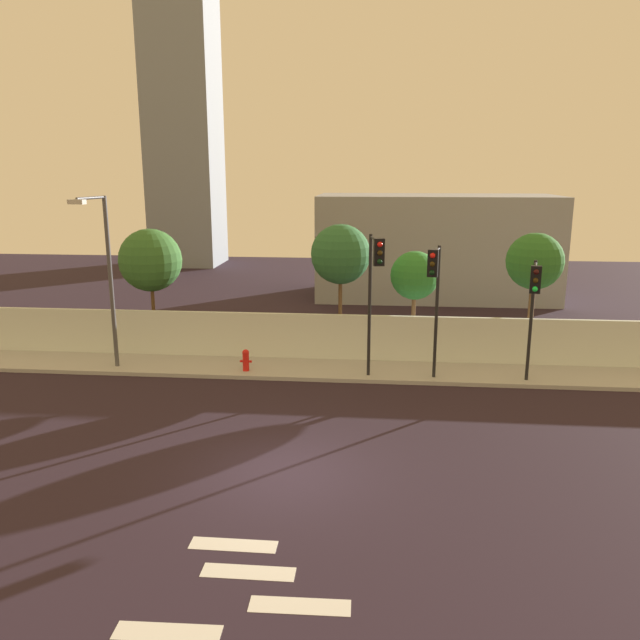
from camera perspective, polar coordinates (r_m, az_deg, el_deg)
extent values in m
plane|color=black|center=(16.37, -3.12, -13.67)|extent=(80.00, 80.00, 0.00)
cube|color=#A6A6A6|center=(23.88, -0.21, -4.55)|extent=(36.00, 2.40, 0.15)
cube|color=silver|center=(24.84, 0.08, -1.50)|extent=(36.00, 0.18, 1.80)
cube|color=silver|center=(11.87, -13.72, -25.90)|extent=(1.81, 0.50, 0.01)
cube|color=silver|center=(12.10, -1.85, -24.57)|extent=(1.81, 0.49, 0.01)
cube|color=silver|center=(12.93, -6.54, -21.84)|extent=(1.80, 0.45, 0.01)
cube|color=silver|center=(13.71, -7.89, -19.62)|extent=(1.80, 0.45, 0.01)
cylinder|color=black|center=(22.59, 10.56, 0.66)|extent=(0.12, 0.12, 4.79)
cylinder|color=black|center=(21.57, 10.56, 6.25)|extent=(0.38, 1.28, 0.08)
cube|color=black|center=(20.98, 10.24, 5.10)|extent=(0.38, 0.27, 0.90)
sphere|color=red|center=(20.82, 10.22, 5.79)|extent=(0.18, 0.18, 0.18)
sphere|color=#33260A|center=(20.86, 10.19, 5.03)|extent=(0.18, 0.18, 0.18)
sphere|color=black|center=(20.90, 10.16, 4.27)|extent=(0.18, 0.18, 0.18)
cylinder|color=black|center=(22.46, 4.53, 1.25)|extent=(0.12, 0.12, 5.16)
cylinder|color=black|center=(21.34, 5.02, 7.35)|extent=(0.38, 1.48, 0.08)
cube|color=black|center=(20.66, 5.40, 6.16)|extent=(0.37, 0.26, 0.90)
sphere|color=red|center=(20.51, 5.49, 6.87)|extent=(0.18, 0.18, 0.18)
sphere|color=#33260A|center=(20.54, 5.47, 6.09)|extent=(0.18, 0.18, 0.18)
sphere|color=black|center=(20.58, 5.45, 5.32)|extent=(0.18, 0.18, 0.18)
cylinder|color=black|center=(23.17, 18.65, -0.11)|extent=(0.12, 0.12, 4.32)
cylinder|color=black|center=(22.12, 19.07, 4.68)|extent=(0.37, 1.38, 0.08)
cube|color=black|center=(21.48, 19.04, 3.50)|extent=(0.37, 0.27, 0.90)
sphere|color=black|center=(21.32, 19.10, 4.16)|extent=(0.18, 0.18, 0.18)
sphere|color=#33260A|center=(21.37, 19.04, 3.42)|extent=(0.18, 0.18, 0.18)
sphere|color=#19F24C|center=(21.41, 18.99, 2.68)|extent=(0.18, 0.18, 0.18)
cylinder|color=#4C4C51|center=(24.62, -18.50, 3.18)|extent=(0.16, 0.16, 6.43)
cylinder|color=#4C4C51|center=(23.67, -20.15, 10.40)|extent=(0.39, 1.53, 0.10)
cube|color=beige|center=(23.06, -21.27, 10.00)|extent=(0.63, 0.35, 0.16)
cylinder|color=red|center=(23.62, -6.76, -3.83)|extent=(0.24, 0.24, 0.65)
sphere|color=red|center=(23.51, -6.79, -2.98)|extent=(0.26, 0.26, 0.26)
cylinder|color=red|center=(23.64, -7.17, -3.74)|extent=(0.10, 0.09, 0.09)
cylinder|color=red|center=(23.57, -6.36, -3.77)|extent=(0.10, 0.09, 0.09)
cylinder|color=brown|center=(27.88, -14.91, 0.70)|extent=(0.15, 0.15, 3.04)
sphere|color=#31642A|center=(27.49, -15.20, 5.28)|extent=(2.65, 2.65, 2.65)
cylinder|color=brown|center=(26.16, 1.85, 0.79)|extent=(0.16, 0.16, 3.45)
sphere|color=#2C6536|center=(25.74, 1.89, 6.01)|extent=(2.46, 2.46, 2.46)
cylinder|color=brown|center=(26.24, 8.48, -0.10)|extent=(0.18, 0.18, 2.75)
sphere|color=#2D7D2F|center=(25.86, 8.63, 4.04)|extent=(1.99, 1.99, 1.99)
cylinder|color=brown|center=(26.85, 18.61, 0.27)|extent=(0.24, 0.24, 3.32)
sphere|color=#2C6B28|center=(26.45, 18.98, 5.08)|extent=(2.26, 2.26, 2.26)
cube|color=gray|center=(38.29, 10.44, 6.60)|extent=(13.88, 6.00, 6.06)
cube|color=gray|center=(52.68, -12.51, 20.64)|extent=(5.18, 5.00, 28.65)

